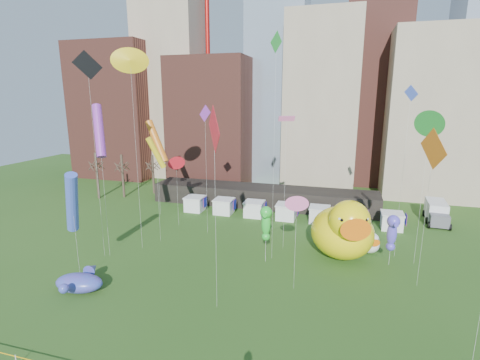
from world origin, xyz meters
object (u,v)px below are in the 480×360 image
(seahorse_purple, at_px, (392,230))
(box_truck, at_px, (436,212))
(whale_inflatable, at_px, (80,282))
(small_duck, at_px, (369,243))
(seahorse_green, at_px, (266,221))
(big_duck, at_px, (343,230))

(seahorse_purple, distance_m, box_truck, 19.31)
(seahorse_purple, bearing_deg, whale_inflatable, -164.68)
(small_duck, relative_size, seahorse_green, 0.61)
(big_duck, relative_size, seahorse_green, 1.60)
(small_duck, xyz_separation_m, seahorse_purple, (2.08, -2.82, 2.84))
(seahorse_green, relative_size, seahorse_purple, 1.12)
(big_duck, relative_size, box_truck, 1.46)
(big_duck, distance_m, seahorse_green, 9.14)
(small_duck, bearing_deg, box_truck, 34.68)
(big_duck, height_order, box_truck, big_duck)
(whale_inflatable, bearing_deg, small_duck, 23.15)
(small_duck, bearing_deg, seahorse_green, -172.61)
(seahorse_purple, height_order, box_truck, seahorse_purple)
(seahorse_purple, distance_m, whale_inflatable, 32.56)
(seahorse_green, bearing_deg, seahorse_purple, 8.30)
(big_duck, height_order, whale_inflatable, big_duck)
(seahorse_green, height_order, seahorse_purple, seahorse_green)
(small_duck, height_order, whale_inflatable, small_duck)
(seahorse_purple, bearing_deg, box_truck, 54.05)
(big_duck, xyz_separation_m, seahorse_purple, (5.07, -0.46, 0.70))
(seahorse_purple, xyz_separation_m, whale_inflatable, (-29.17, -14.11, -3.19))
(whale_inflatable, bearing_deg, box_truck, 31.16)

